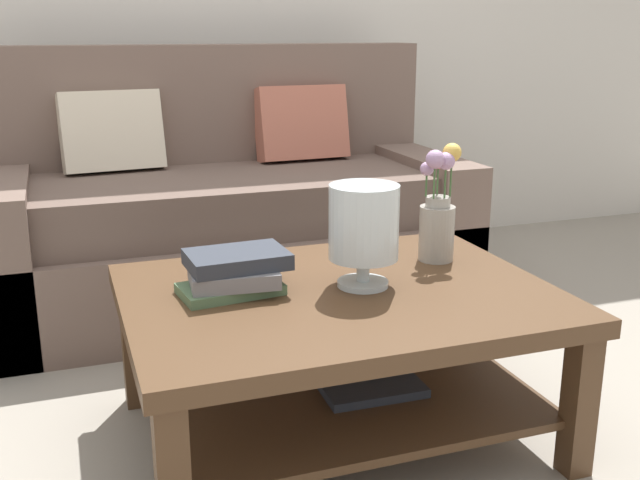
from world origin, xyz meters
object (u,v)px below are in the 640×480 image
at_px(glass_hurricane_vase, 364,225).
at_px(flower_pitcher, 438,215).
at_px(coffee_table, 339,330).
at_px(couch, 226,216).
at_px(book_stack_main, 234,272).

xyz_separation_m(glass_hurricane_vase, flower_pitcher, (0.30, 0.15, -0.03)).
relative_size(glass_hurricane_vase, flower_pitcher, 0.79).
distance_m(glass_hurricane_vase, flower_pitcher, 0.34).
xyz_separation_m(coffee_table, glass_hurricane_vase, (0.07, 0.01, 0.29)).
relative_size(couch, coffee_table, 1.67).
relative_size(book_stack_main, glass_hurricane_vase, 1.06).
distance_m(couch, glass_hurricane_vase, 1.25).
bearing_deg(glass_hurricane_vase, couch, 95.31).
bearing_deg(couch, flower_pitcher, -68.71).
relative_size(book_stack_main, flower_pitcher, 0.84).
xyz_separation_m(couch, coffee_table, (0.04, -1.23, -0.04)).
bearing_deg(flower_pitcher, glass_hurricane_vase, -154.19).
distance_m(couch, flower_pitcher, 1.17).
height_order(couch, flower_pitcher, couch).
bearing_deg(flower_pitcher, couch, 111.29).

